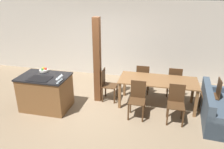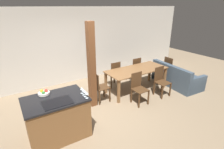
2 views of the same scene
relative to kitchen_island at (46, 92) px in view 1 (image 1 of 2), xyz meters
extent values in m
plane|color=#847056|center=(1.11, 0.28, -0.47)|extent=(16.00, 16.00, 0.00)
cube|color=beige|center=(1.11, 2.77, 0.88)|extent=(11.20, 0.08, 2.70)
cube|color=brown|center=(0.00, 0.00, -0.02)|extent=(1.24, 0.83, 0.90)
cube|color=black|center=(0.00, 0.00, 0.45)|extent=(1.28, 0.87, 0.04)
cube|color=black|center=(0.00, -0.19, 0.47)|extent=(0.56, 0.40, 0.01)
cylinder|color=silver|center=(-0.15, 0.28, 0.50)|extent=(0.24, 0.24, 0.05)
sphere|color=red|center=(-0.10, 0.29, 0.55)|extent=(0.07, 0.07, 0.07)
sphere|color=gold|center=(-0.18, 0.33, 0.55)|extent=(0.07, 0.07, 0.07)
sphere|color=#3D8E38|center=(-0.17, 0.23, 0.55)|extent=(0.07, 0.07, 0.07)
cylinder|color=silver|center=(0.56, -0.36, 0.48)|extent=(0.06, 0.06, 0.00)
cylinder|color=silver|center=(0.56, -0.36, 0.53)|extent=(0.01, 0.01, 0.09)
cone|color=silver|center=(0.56, -0.36, 0.60)|extent=(0.07, 0.07, 0.06)
cylinder|color=silver|center=(0.56, -0.28, 0.48)|extent=(0.06, 0.06, 0.00)
cylinder|color=silver|center=(0.56, -0.28, 0.53)|extent=(0.01, 0.01, 0.09)
cone|color=silver|center=(0.56, -0.28, 0.60)|extent=(0.07, 0.07, 0.06)
cylinder|color=silver|center=(0.56, -0.19, 0.48)|extent=(0.06, 0.06, 0.00)
cylinder|color=silver|center=(0.56, -0.19, 0.53)|extent=(0.01, 0.01, 0.09)
cone|color=silver|center=(0.56, -0.19, 0.60)|extent=(0.07, 0.07, 0.06)
cylinder|color=silver|center=(0.56, -0.11, 0.48)|extent=(0.06, 0.06, 0.00)
cylinder|color=silver|center=(0.56, -0.11, 0.53)|extent=(0.01, 0.01, 0.09)
cone|color=silver|center=(0.56, -0.11, 0.60)|extent=(0.07, 0.07, 0.06)
cube|color=brown|center=(2.90, 0.83, 0.28)|extent=(2.08, 0.88, 0.03)
cube|color=brown|center=(1.92, 0.45, -0.10)|extent=(0.07, 0.07, 0.74)
cube|color=brown|center=(3.87, 0.45, -0.10)|extent=(0.07, 0.07, 0.74)
cube|color=brown|center=(1.92, 1.21, -0.10)|extent=(0.07, 0.07, 0.74)
cube|color=brown|center=(3.87, 1.21, -0.10)|extent=(0.07, 0.07, 0.74)
cube|color=#472D19|center=(2.43, 0.09, -0.02)|extent=(0.40, 0.40, 0.02)
cube|color=#472D19|center=(2.43, 0.28, 0.22)|extent=(0.38, 0.02, 0.46)
cube|color=#472D19|center=(2.25, -0.09, -0.25)|extent=(0.04, 0.04, 0.45)
cube|color=#472D19|center=(2.61, -0.09, -0.25)|extent=(0.04, 0.04, 0.45)
cube|color=#472D19|center=(2.25, 0.27, -0.25)|extent=(0.04, 0.04, 0.45)
cube|color=#472D19|center=(2.61, 0.27, -0.25)|extent=(0.04, 0.04, 0.45)
cube|color=#472D19|center=(3.37, 0.09, -0.02)|extent=(0.40, 0.40, 0.02)
cube|color=#472D19|center=(3.37, 0.28, 0.22)|extent=(0.38, 0.02, 0.46)
cube|color=#472D19|center=(3.19, -0.09, -0.25)|extent=(0.04, 0.04, 0.45)
cube|color=#472D19|center=(3.54, -0.09, -0.25)|extent=(0.04, 0.04, 0.45)
cube|color=#472D19|center=(3.19, 0.27, -0.25)|extent=(0.04, 0.04, 0.45)
cube|color=#472D19|center=(3.54, 0.27, -0.25)|extent=(0.04, 0.04, 0.45)
cube|color=#472D19|center=(2.43, 1.57, -0.02)|extent=(0.40, 0.40, 0.02)
cube|color=#472D19|center=(2.43, 1.38, 0.22)|extent=(0.38, 0.02, 0.46)
cube|color=#472D19|center=(2.61, 1.75, -0.25)|extent=(0.04, 0.04, 0.45)
cube|color=#472D19|center=(2.25, 1.75, -0.25)|extent=(0.04, 0.04, 0.45)
cube|color=#472D19|center=(2.61, 1.40, -0.25)|extent=(0.04, 0.04, 0.45)
cube|color=#472D19|center=(2.25, 1.40, -0.25)|extent=(0.04, 0.04, 0.45)
cube|color=#472D19|center=(3.37, 1.57, -0.02)|extent=(0.40, 0.40, 0.02)
cube|color=#472D19|center=(3.37, 1.38, 0.22)|extent=(0.38, 0.02, 0.46)
cube|color=#472D19|center=(3.54, 1.75, -0.25)|extent=(0.04, 0.04, 0.45)
cube|color=#472D19|center=(3.19, 1.75, -0.25)|extent=(0.04, 0.04, 0.45)
cube|color=#472D19|center=(3.54, 1.40, -0.25)|extent=(0.04, 0.04, 0.45)
cube|color=#472D19|center=(3.19, 1.40, -0.25)|extent=(0.04, 0.04, 0.45)
cube|color=#472D19|center=(1.56, 0.83, -0.02)|extent=(0.40, 0.40, 0.02)
cube|color=#472D19|center=(1.37, 0.83, 0.22)|extent=(0.02, 0.38, 0.46)
cube|color=#472D19|center=(1.74, 0.65, -0.25)|extent=(0.04, 0.04, 0.45)
cube|color=#472D19|center=(1.74, 1.01, -0.25)|extent=(0.04, 0.04, 0.45)
cube|color=#472D19|center=(1.38, 0.65, -0.25)|extent=(0.04, 0.04, 0.45)
cube|color=#472D19|center=(1.38, 1.01, -0.25)|extent=(0.04, 0.04, 0.45)
cube|color=#472D19|center=(4.24, 0.83, -0.02)|extent=(0.40, 0.40, 0.02)
cube|color=#472D19|center=(4.43, 0.83, 0.22)|extent=(0.02, 0.38, 0.46)
cube|color=#472D19|center=(4.06, 1.01, -0.25)|extent=(0.04, 0.04, 0.45)
cube|color=#472D19|center=(4.06, 0.65, -0.25)|extent=(0.04, 0.04, 0.45)
cube|color=#472D19|center=(4.41, 1.01, -0.25)|extent=(0.04, 0.04, 0.45)
cube|color=#472D19|center=(4.41, 0.65, -0.25)|extent=(0.04, 0.04, 0.45)
cube|color=#3D4C5B|center=(4.46, 0.40, -0.26)|extent=(0.99, 1.79, 0.43)
cube|color=#3D4C5B|center=(4.11, 0.42, 0.14)|extent=(0.29, 1.74, 0.37)
cube|color=#3D4C5B|center=(4.52, 1.19, -0.19)|extent=(0.88, 0.20, 0.57)
cube|color=brown|center=(1.23, 0.76, 0.72)|extent=(0.18, 0.18, 2.38)
camera|label=1|loc=(2.92, -4.68, 2.62)|focal=35.00mm
camera|label=2|loc=(-0.69, -3.31, 2.26)|focal=28.00mm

